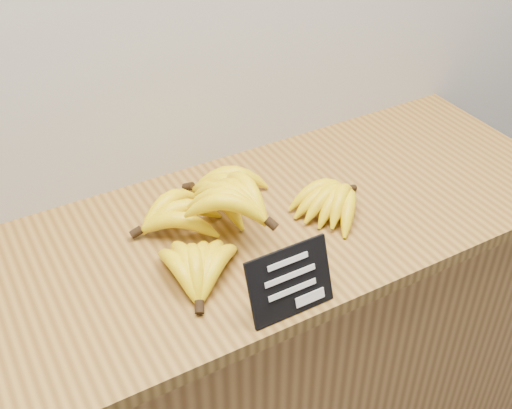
% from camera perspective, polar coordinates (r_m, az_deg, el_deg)
% --- Properties ---
extents(counter, '(1.52, 0.50, 0.90)m').
position_cam_1_polar(counter, '(1.63, -0.89, -15.24)').
color(counter, olive).
rests_on(counter, ground).
extents(counter_top, '(1.46, 0.54, 0.03)m').
position_cam_1_polar(counter_top, '(1.29, -1.09, -2.55)').
color(counter_top, olive).
rests_on(counter_top, counter).
extents(chalkboard_sign, '(0.15, 0.05, 0.12)m').
position_cam_1_polar(chalkboard_sign, '(1.08, 3.07, -6.89)').
color(chalkboard_sign, black).
rests_on(chalkboard_sign, counter_top).
extents(banana_pile, '(0.52, 0.36, 0.12)m').
position_cam_1_polar(banana_pile, '(1.26, -2.41, -0.61)').
color(banana_pile, yellow).
rests_on(banana_pile, counter_top).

